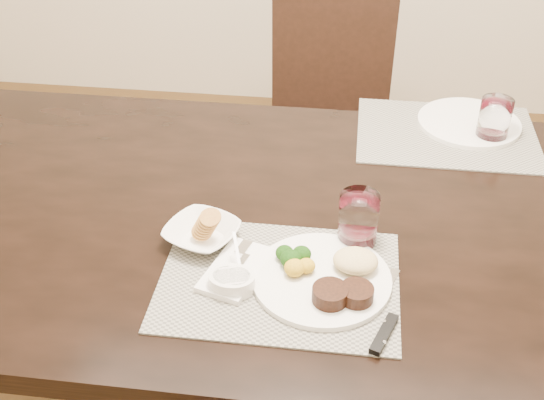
# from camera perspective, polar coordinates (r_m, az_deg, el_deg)

# --- Properties ---
(dining_table) EXTENTS (2.00, 1.00, 0.75)m
(dining_table) POSITION_cam_1_polar(r_m,az_deg,el_deg) (1.54, 2.89, -3.83)
(dining_table) COLOR black
(dining_table) RESTS_ON ground
(chair_far) EXTENTS (0.42, 0.42, 0.90)m
(chair_far) POSITION_cam_1_polar(r_m,az_deg,el_deg) (2.41, 4.74, 7.23)
(chair_far) COLOR black
(chair_far) RESTS_ON ground
(placemat_near) EXTENTS (0.46, 0.34, 0.00)m
(placemat_near) POSITION_cam_1_polar(r_m,az_deg,el_deg) (1.33, 0.60, -6.73)
(placemat_near) COLOR gray
(placemat_near) RESTS_ON dining_table
(placemat_far) EXTENTS (0.46, 0.34, 0.00)m
(placemat_far) POSITION_cam_1_polar(r_m,az_deg,el_deg) (1.84, 14.40, 5.37)
(placemat_far) COLOR gray
(placemat_far) RESTS_ON dining_table
(dinner_plate) EXTENTS (0.27, 0.27, 0.05)m
(dinner_plate) POSITION_cam_1_polar(r_m,az_deg,el_deg) (1.31, 4.73, -6.42)
(dinner_plate) COLOR white
(dinner_plate) RESTS_ON placemat_near
(napkin_fork) EXTENTS (0.14, 0.19, 0.02)m
(napkin_fork) POSITION_cam_1_polar(r_m,az_deg,el_deg) (1.34, -3.03, -5.80)
(napkin_fork) COLOR white
(napkin_fork) RESTS_ON placemat_near
(steak_knife) EXTENTS (0.07, 0.23, 0.01)m
(steak_knife) POSITION_cam_1_polar(r_m,az_deg,el_deg) (1.25, 9.35, -10.13)
(steak_knife) COLOR white
(steak_knife) RESTS_ON placemat_near
(cracker_bowl) EXTENTS (0.19, 0.19, 0.06)m
(cracker_bowl) POSITION_cam_1_polar(r_m,az_deg,el_deg) (1.41, -5.88, -2.76)
(cracker_bowl) COLOR white
(cracker_bowl) RESTS_ON placemat_near
(sauce_ramekin) EXTENTS (0.09, 0.13, 0.07)m
(sauce_ramekin) POSITION_cam_1_polar(r_m,az_deg,el_deg) (1.29, -3.38, -6.80)
(sauce_ramekin) COLOR white
(sauce_ramekin) RESTS_ON placemat_near
(wine_glass_near) EXTENTS (0.08, 0.08, 0.11)m
(wine_glass_near) POSITION_cam_1_polar(r_m,az_deg,el_deg) (1.40, 7.22, -1.77)
(wine_glass_near) COLOR silver
(wine_glass_near) RESTS_ON placemat_near
(far_plate) EXTENTS (0.27, 0.27, 0.01)m
(far_plate) POSITION_cam_1_polar(r_m,az_deg,el_deg) (1.89, 16.15, 6.24)
(far_plate) COLOR white
(far_plate) RESTS_ON placemat_far
(wine_glass_far) EXTENTS (0.08, 0.08, 0.11)m
(wine_glass_far) POSITION_cam_1_polar(r_m,az_deg,el_deg) (1.82, 18.07, 6.26)
(wine_glass_far) COLOR silver
(wine_glass_far) RESTS_ON placemat_far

